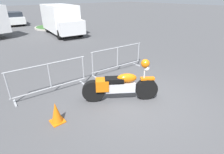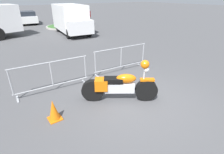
{
  "view_description": "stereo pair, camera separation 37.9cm",
  "coord_description": "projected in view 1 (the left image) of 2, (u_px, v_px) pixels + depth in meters",
  "views": [
    {
      "loc": [
        -3.63,
        -3.08,
        3.05
      ],
      "look_at": [
        -0.37,
        0.8,
        0.65
      ],
      "focal_mm": 28.0,
      "sensor_mm": 36.0,
      "label": 1
    },
    {
      "loc": [
        -3.33,
        -3.31,
        3.05
      ],
      "look_at": [
        -0.37,
        0.8,
        0.65
      ],
      "focal_mm": 28.0,
      "sensor_mm": 36.0,
      "label": 2
    }
  ],
  "objects": [
    {
      "name": "ground_plane",
      "position": [
        137.0,
        100.0,
        5.55
      ],
      "size": [
        120.0,
        120.0,
        0.0
      ],
      "primitive_type": "plane",
      "color": "#4C4C4F"
    },
    {
      "name": "delivery_van",
      "position": [
        61.0,
        19.0,
        14.34
      ],
      "size": [
        2.55,
        5.2,
        2.31
      ],
      "rotation": [
        0.0,
        0.0,
        -1.69
      ],
      "color": "white",
      "rests_on": "ground"
    },
    {
      "name": "traffic_cone",
      "position": [
        56.0,
        113.0,
        4.5
      ],
      "size": [
        0.34,
        0.34,
        0.59
      ],
      "color": "orange",
      "rests_on": "ground"
    },
    {
      "name": "motorcycle",
      "position": [
        120.0,
        85.0,
        5.39
      ],
      "size": [
        2.04,
        1.52,
        1.34
      ],
      "rotation": [
        0.0,
        0.0,
        -0.62
      ],
      "color": "black",
      "rests_on": "ground"
    },
    {
      "name": "pedestrian",
      "position": [
        79.0,
        17.0,
        18.46
      ],
      "size": [
        0.43,
        0.43,
        1.69
      ],
      "rotation": [
        0.0,
        0.0,
        4.4
      ],
      "color": "#262838",
      "rests_on": "ground"
    },
    {
      "name": "crowd_barrier_far",
      "position": [
        117.0,
        59.0,
        7.49
      ],
      "size": [
        2.54,
        0.63,
        1.07
      ],
      "rotation": [
        0.0,
        0.0,
        -0.08
      ],
      "color": "#9EA0A5",
      "rests_on": "ground"
    },
    {
      "name": "crowd_barrier_near",
      "position": [
        50.0,
        78.0,
        5.75
      ],
      "size": [
        2.54,
        0.63,
        1.07
      ],
      "rotation": [
        0.0,
        0.0,
        -0.08
      ],
      "color": "#9EA0A5",
      "rests_on": "ground"
    },
    {
      "name": "parked_car_white",
      "position": [
        14.0,
        18.0,
        19.2
      ],
      "size": [
        2.06,
        4.17,
        1.37
      ],
      "rotation": [
        0.0,
        0.0,
        1.46
      ],
      "color": "white",
      "rests_on": "ground"
    },
    {
      "name": "planter_island",
      "position": [
        53.0,
        24.0,
        17.49
      ],
      "size": [
        3.52,
        3.52,
        1.15
      ],
      "color": "#ADA89E",
      "rests_on": "ground"
    }
  ]
}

